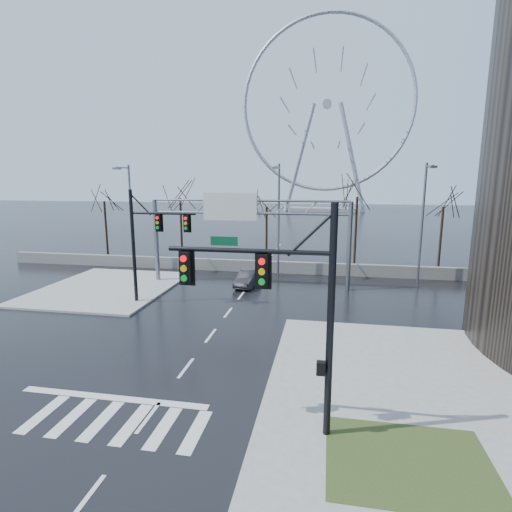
% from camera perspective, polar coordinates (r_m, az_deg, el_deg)
% --- Properties ---
extents(ground, '(260.00, 260.00, 0.00)m').
position_cam_1_polar(ground, '(19.65, -9.97, -15.48)').
color(ground, black).
rests_on(ground, ground).
extents(sidewalk_right_ext, '(12.00, 10.00, 0.15)m').
position_cam_1_polar(sidewalk_right_ext, '(20.69, 20.19, -14.37)').
color(sidewalk_right_ext, gray).
rests_on(sidewalk_right_ext, ground).
extents(sidewalk_far, '(10.00, 12.00, 0.15)m').
position_cam_1_polar(sidewalk_far, '(34.41, -20.39, -4.27)').
color(sidewalk_far, gray).
rests_on(sidewalk_far, ground).
extents(grass_strip, '(5.00, 4.00, 0.02)m').
position_cam_1_polar(grass_strip, '(14.53, 20.98, -25.82)').
color(grass_strip, '#2F3C19').
rests_on(grass_strip, sidewalk_near).
extents(barrier_wall, '(52.00, 0.50, 1.10)m').
position_cam_1_polar(barrier_wall, '(37.88, 0.45, -1.48)').
color(barrier_wall, slate).
rests_on(barrier_wall, ground).
extents(signal_mast_near, '(5.52, 0.41, 8.00)m').
position_cam_1_polar(signal_mast_near, '(13.04, 4.68, -6.10)').
color(signal_mast_near, black).
rests_on(signal_mast_near, ground).
extents(signal_mast_far, '(4.72, 0.41, 8.00)m').
position_cam_1_polar(signal_mast_far, '(28.45, -15.20, 2.76)').
color(signal_mast_far, black).
rests_on(signal_mast_far, ground).
extents(sign_gantry, '(16.36, 0.40, 7.60)m').
position_cam_1_polar(sign_gantry, '(32.31, -1.73, 4.70)').
color(sign_gantry, slate).
rests_on(sign_gantry, ground).
extents(streetlight_left, '(0.50, 2.55, 10.00)m').
position_cam_1_polar(streetlight_left, '(39.27, -17.66, 6.33)').
color(streetlight_left, slate).
rests_on(streetlight_left, ground).
extents(streetlight_mid, '(0.50, 2.55, 10.00)m').
position_cam_1_polar(streetlight_mid, '(35.00, 3.19, 6.32)').
color(streetlight_mid, slate).
rests_on(streetlight_mid, ground).
extents(streetlight_right, '(0.50, 2.55, 10.00)m').
position_cam_1_polar(streetlight_right, '(35.57, 22.84, 5.56)').
color(streetlight_right, slate).
rests_on(streetlight_right, ground).
extents(tree_far_left, '(3.50, 3.50, 7.00)m').
position_cam_1_polar(tree_far_left, '(47.31, -20.81, 6.45)').
color(tree_far_left, black).
rests_on(tree_far_left, ground).
extents(tree_left, '(3.75, 3.75, 7.50)m').
position_cam_1_polar(tree_left, '(42.88, -10.75, 7.11)').
color(tree_left, black).
rests_on(tree_left, ground).
extents(tree_center, '(3.25, 3.25, 6.50)m').
position_cam_1_polar(tree_center, '(41.59, 1.52, 6.08)').
color(tree_center, black).
rests_on(tree_center, ground).
extents(tree_right, '(3.90, 3.90, 7.80)m').
position_cam_1_polar(tree_right, '(40.12, 14.21, 7.07)').
color(tree_right, black).
rests_on(tree_right, ground).
extents(tree_far_right, '(3.40, 3.40, 6.80)m').
position_cam_1_polar(tree_far_right, '(41.97, 25.12, 5.43)').
color(tree_far_right, black).
rests_on(tree_far_right, ground).
extents(ferris_wheel, '(45.00, 6.00, 50.91)m').
position_cam_1_polar(ferris_wheel, '(112.82, 10.09, 19.66)').
color(ferris_wheel, gray).
rests_on(ferris_wheel, ground).
extents(car, '(1.74, 4.01, 1.28)m').
position_cam_1_polar(car, '(32.94, -1.18, -3.21)').
color(car, black).
rests_on(car, ground).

